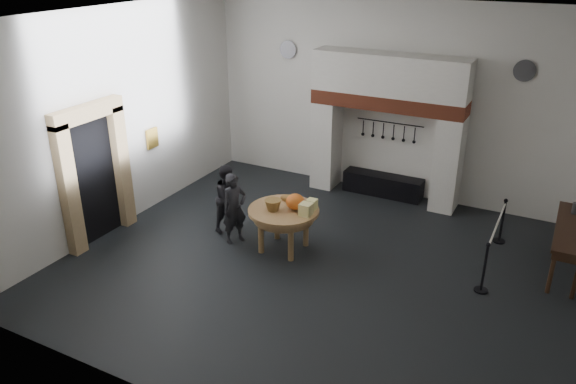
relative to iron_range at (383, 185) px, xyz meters
The scene contains 31 objects.
floor 3.73m from the iron_range, 90.00° to the right, with size 9.00×8.00×0.02m, color black.
ceiling 5.65m from the iron_range, 90.00° to the right, with size 9.00×8.00×0.02m, color silver.
wall_back 2.02m from the iron_range, 90.00° to the left, with size 9.00×0.02×4.50m, color silver.
wall_front 7.97m from the iron_range, 90.00° to the right, with size 9.00×0.02×4.50m, color silver.
wall_left 6.17m from the iron_range, 140.42° to the right, with size 0.02×8.00×4.50m, color silver.
chimney_pier_left 1.69m from the iron_range, behind, with size 0.55×0.70×2.15m, color silver.
chimney_pier_right 1.69m from the iron_range, ahead, with size 0.55×0.70×2.15m, color silver.
hearth_brick_band 2.06m from the iron_range, 90.00° to the right, with size 3.50×0.72×0.32m, color #9E442B.
chimney_hood 2.67m from the iron_range, 90.00° to the right, with size 3.50×0.70×0.90m, color silver.
iron_range is the anchor object (origin of this frame).
utensil_rail 1.51m from the iron_range, 90.00° to the left, with size 0.02×0.02×1.60m, color black.
door_recess 6.58m from the iron_range, 133.44° to the right, with size 0.04×1.10×2.50m, color black.
door_jamb_near 7.05m from the iron_range, 128.94° to the right, with size 0.22×0.30×2.60m, color tan.
door_jamb_far 6.04m from the iron_range, 137.45° to the right, with size 0.22×0.30×2.60m, color tan.
door_lintel 6.87m from the iron_range, 132.86° to the right, with size 0.22×1.70×0.30m, color tan.
wall_plaque 5.49m from the iron_range, 146.73° to the right, with size 0.05×0.34×0.44m, color gold.
work_table 3.60m from the iron_range, 104.16° to the right, with size 1.38×1.38×0.07m, color #A7844F.
pumpkin 3.50m from the iron_range, 101.31° to the right, with size 0.36×0.36×0.31m, color #E85320.
cheese_block_big 3.59m from the iron_range, 96.03° to the right, with size 0.22×0.22×0.24m, color #E7DC8A.
cheese_block_small 3.30m from the iron_range, 96.94° to the right, with size 0.18×0.18×0.20m, color #F6F393.
wicker_basket 3.81m from the iron_range, 105.83° to the right, with size 0.32×0.32×0.22m, color olive.
bread_loaf 3.32m from the iron_range, 107.39° to the right, with size 0.31×0.18×0.13m, color olive.
visitor_near 4.10m from the iron_range, 117.64° to the right, with size 0.53×0.35×1.46m, color black.
visitor_far 3.97m from the iron_range, 125.51° to the right, with size 0.70×0.54×1.43m, color black.
side_table 4.50m from the iron_range, 23.01° to the right, with size 0.55×2.20×0.06m, color #342313.
pewter_jug 4.32m from the iron_range, 15.56° to the right, with size 0.12×0.12×0.22m, color #464549.
pewter_plate_back_left 4.01m from the iron_range, behind, with size 0.44×0.44×0.03m, color #4C4C51.
pewter_plate_back_right 4.01m from the iron_range, ahead, with size 0.44×0.44×0.03m, color #4C4C51.
barrier_post_near 4.28m from the iron_range, 47.75° to the right, with size 0.05×0.05×0.90m, color black.
barrier_post_far 3.11m from the iron_range, 22.09° to the right, with size 0.05×0.05×0.90m, color black.
barrier_rope 3.65m from the iron_range, 36.99° to the right, with size 0.04×0.04×2.00m, color beige.
Camera 1 is at (3.72, -8.32, 5.53)m, focal length 35.00 mm.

